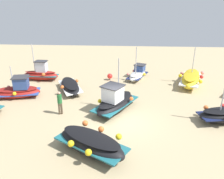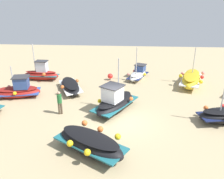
{
  "view_description": "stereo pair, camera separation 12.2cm",
  "coord_description": "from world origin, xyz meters",
  "px_view_note": "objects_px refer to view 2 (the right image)",
  "views": [
    {
      "loc": [
        -0.32,
        13.39,
        7.75
      ],
      "look_at": [
        0.75,
        -3.35,
        0.9
      ],
      "focal_mm": 36.94,
      "sensor_mm": 36.0,
      "label": 1
    },
    {
      "loc": [
        -0.44,
        13.38,
        7.75
      ],
      "look_at": [
        0.75,
        -3.35,
        0.9
      ],
      "focal_mm": 36.94,
      "sensor_mm": 36.0,
      "label": 2
    }
  ],
  "objects_px": {
    "fishing_boat_6": "(191,79)",
    "fishing_boat_8": "(90,143)",
    "fishing_boat_4": "(18,90)",
    "person_walking": "(60,101)",
    "fishing_boat_7": "(138,74)",
    "mooring_buoy_0": "(110,76)",
    "fishing_boat_1": "(115,102)",
    "fishing_boat_5": "(70,86)",
    "fishing_boat_3": "(41,74)"
  },
  "relations": [
    {
      "from": "fishing_boat_3",
      "to": "mooring_buoy_0",
      "type": "xyz_separation_m",
      "value": [
        -6.79,
        -0.4,
        -0.23
      ]
    },
    {
      "from": "fishing_boat_6",
      "to": "mooring_buoy_0",
      "type": "height_order",
      "value": "fishing_boat_6"
    },
    {
      "from": "fishing_boat_6",
      "to": "mooring_buoy_0",
      "type": "xyz_separation_m",
      "value": [
        7.59,
        -0.89,
        -0.21
      ]
    },
    {
      "from": "fishing_boat_3",
      "to": "fishing_boat_8",
      "type": "height_order",
      "value": "fishing_boat_3"
    },
    {
      "from": "fishing_boat_8",
      "to": "person_walking",
      "type": "relative_size",
      "value": 2.51
    },
    {
      "from": "fishing_boat_1",
      "to": "fishing_boat_5",
      "type": "xyz_separation_m",
      "value": [
        4.11,
        -3.45,
        -0.25
      ]
    },
    {
      "from": "fishing_boat_7",
      "to": "mooring_buoy_0",
      "type": "distance_m",
      "value": 2.82
    },
    {
      "from": "fishing_boat_1",
      "to": "fishing_boat_5",
      "type": "relative_size",
      "value": 1.05
    },
    {
      "from": "person_walking",
      "to": "fishing_boat_6",
      "type": "bearing_deg",
      "value": -82.56
    },
    {
      "from": "fishing_boat_8",
      "to": "fishing_boat_1",
      "type": "bearing_deg",
      "value": 109.42
    },
    {
      "from": "fishing_boat_3",
      "to": "fishing_boat_6",
      "type": "relative_size",
      "value": 0.76
    },
    {
      "from": "fishing_boat_7",
      "to": "mooring_buoy_0",
      "type": "bearing_deg",
      "value": 125.21
    },
    {
      "from": "fishing_boat_8",
      "to": "fishing_boat_7",
      "type": "bearing_deg",
      "value": 107.31
    },
    {
      "from": "fishing_boat_5",
      "to": "person_walking",
      "type": "xyz_separation_m",
      "value": [
        -0.31,
        4.25,
        0.56
      ]
    },
    {
      "from": "fishing_boat_4",
      "to": "fishing_boat_3",
      "type": "bearing_deg",
      "value": 72.62
    },
    {
      "from": "fishing_boat_8",
      "to": "fishing_boat_3",
      "type": "bearing_deg",
      "value": 152.07
    },
    {
      "from": "fishing_boat_5",
      "to": "fishing_boat_6",
      "type": "bearing_deg",
      "value": 75.26
    },
    {
      "from": "fishing_boat_3",
      "to": "fishing_boat_8",
      "type": "bearing_deg",
      "value": -56.78
    },
    {
      "from": "fishing_boat_4",
      "to": "fishing_boat_8",
      "type": "height_order",
      "value": "fishing_boat_4"
    },
    {
      "from": "fishing_boat_6",
      "to": "fishing_boat_7",
      "type": "xyz_separation_m",
      "value": [
        4.83,
        -1.46,
        -0.13
      ]
    },
    {
      "from": "fishing_boat_5",
      "to": "fishing_boat_6",
      "type": "relative_size",
      "value": 0.87
    },
    {
      "from": "fishing_boat_4",
      "to": "fishing_boat_5",
      "type": "bearing_deg",
      "value": 9.75
    },
    {
      "from": "fishing_boat_4",
      "to": "fishing_boat_6",
      "type": "height_order",
      "value": "fishing_boat_6"
    },
    {
      "from": "fishing_boat_1",
      "to": "person_walking",
      "type": "bearing_deg",
      "value": -47.63
    },
    {
      "from": "fishing_boat_3",
      "to": "fishing_boat_7",
      "type": "relative_size",
      "value": 1.08
    },
    {
      "from": "fishing_boat_5",
      "to": "fishing_boat_6",
      "type": "distance_m",
      "value": 11.06
    },
    {
      "from": "fishing_boat_4",
      "to": "fishing_boat_6",
      "type": "distance_m",
      "value": 15.24
    },
    {
      "from": "fishing_boat_3",
      "to": "fishing_boat_8",
      "type": "distance_m",
      "value": 12.85
    },
    {
      "from": "fishing_boat_4",
      "to": "fishing_boat_5",
      "type": "distance_m",
      "value": 4.23
    },
    {
      "from": "fishing_boat_6",
      "to": "fishing_boat_3",
      "type": "bearing_deg",
      "value": -72.15
    },
    {
      "from": "fishing_boat_7",
      "to": "fishing_boat_5",
      "type": "bearing_deg",
      "value": 144.58
    },
    {
      "from": "fishing_boat_1",
      "to": "fishing_boat_5",
      "type": "distance_m",
      "value": 5.37
    },
    {
      "from": "person_walking",
      "to": "mooring_buoy_0",
      "type": "distance_m",
      "value": 7.88
    },
    {
      "from": "fishing_boat_1",
      "to": "person_walking",
      "type": "relative_size",
      "value": 2.53
    },
    {
      "from": "fishing_boat_1",
      "to": "fishing_boat_7",
      "type": "height_order",
      "value": "fishing_boat_1"
    },
    {
      "from": "fishing_boat_7",
      "to": "fishing_boat_6",
      "type": "bearing_deg",
      "value": -83.15
    },
    {
      "from": "fishing_boat_3",
      "to": "person_walking",
      "type": "bearing_deg",
      "value": -58.66
    },
    {
      "from": "fishing_boat_1",
      "to": "fishing_boat_7",
      "type": "bearing_deg",
      "value": -164.69
    },
    {
      "from": "fishing_boat_1",
      "to": "fishing_boat_3",
      "type": "xyz_separation_m",
      "value": [
        7.64,
        -6.08,
        -0.05
      ]
    },
    {
      "from": "fishing_boat_8",
      "to": "mooring_buoy_0",
      "type": "bearing_deg",
      "value": 120.21
    },
    {
      "from": "mooring_buoy_0",
      "to": "fishing_boat_3",
      "type": "bearing_deg",
      "value": 3.39
    },
    {
      "from": "fishing_boat_3",
      "to": "fishing_boat_7",
      "type": "height_order",
      "value": "fishing_boat_3"
    },
    {
      "from": "fishing_boat_4",
      "to": "fishing_boat_7",
      "type": "distance_m",
      "value": 11.21
    },
    {
      "from": "fishing_boat_3",
      "to": "fishing_boat_4",
      "type": "height_order",
      "value": "fishing_boat_3"
    },
    {
      "from": "fishing_boat_5",
      "to": "fishing_boat_7",
      "type": "relative_size",
      "value": 1.24
    },
    {
      "from": "fishing_boat_6",
      "to": "fishing_boat_7",
      "type": "distance_m",
      "value": 5.05
    },
    {
      "from": "fishing_boat_1",
      "to": "fishing_boat_4",
      "type": "distance_m",
      "value": 8.25
    },
    {
      "from": "fishing_boat_6",
      "to": "fishing_boat_8",
      "type": "height_order",
      "value": "fishing_boat_6"
    },
    {
      "from": "fishing_boat_5",
      "to": "fishing_boat_3",
      "type": "bearing_deg",
      "value": -152.7
    },
    {
      "from": "fishing_boat_8",
      "to": "person_walking",
      "type": "bearing_deg",
      "value": 155.05
    }
  ]
}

